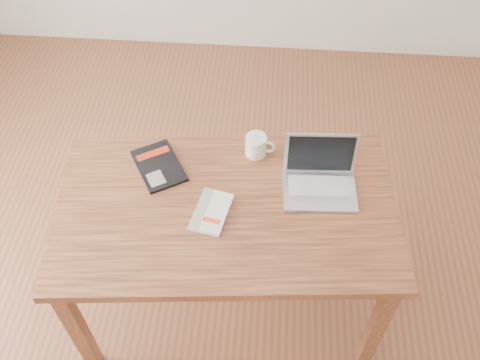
# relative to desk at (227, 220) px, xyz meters

# --- Properties ---
(room) EXTENTS (4.04, 4.04, 2.70)m
(room) POSITION_rel_desk_xyz_m (-0.26, 0.05, 0.69)
(room) COLOR brown
(room) RESTS_ON ground
(desk) EXTENTS (1.41, 0.89, 0.75)m
(desk) POSITION_rel_desk_xyz_m (0.00, 0.00, 0.00)
(desk) COLOR brown
(desk) RESTS_ON ground
(white_guidebook) EXTENTS (0.16, 0.23, 0.02)m
(white_guidebook) POSITION_rel_desk_xyz_m (-0.05, -0.03, 0.10)
(white_guidebook) COLOR beige
(white_guidebook) RESTS_ON desk
(black_guidebook) EXTENTS (0.27, 0.30, 0.01)m
(black_guidebook) POSITION_rel_desk_xyz_m (-0.30, 0.19, 0.10)
(black_guidebook) COLOR black
(black_guidebook) RESTS_ON desk
(laptop) EXTENTS (0.30, 0.25, 0.21)m
(laptop) POSITION_rel_desk_xyz_m (0.37, 0.14, 0.13)
(laptop) COLOR silver
(laptop) RESTS_ON desk
(coffee_mug) EXTENTS (0.13, 0.09, 0.10)m
(coffee_mug) POSITION_rel_desk_xyz_m (0.10, 0.30, 0.14)
(coffee_mug) COLOR white
(coffee_mug) RESTS_ON desk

